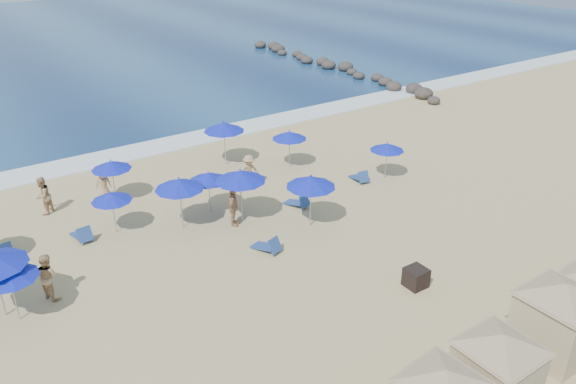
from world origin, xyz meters
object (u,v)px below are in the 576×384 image
at_px(cabana_2, 499,359).
at_px(beachgoer_2, 233,207).
at_px(cabana_3, 560,310).
at_px(umbrella_7, 208,177).
at_px(umbrella_9, 224,127).
at_px(umbrella_8, 311,182).
at_px(beachgoer_1, 43,196).
at_px(umbrella_5, 179,184).
at_px(umbrella_4, 111,165).
at_px(beachgoer_3, 249,171).
at_px(umbrella_12, 111,197).
at_px(umbrella_6, 240,176).
at_px(umbrella_11, 387,147).
at_px(beachgoer_4, 103,184).
at_px(trash_bin, 416,277).
at_px(rock_jetty, 334,66).
at_px(beachgoer_5, 48,276).
at_px(umbrella_3, 8,273).
at_px(umbrella_10, 289,135).

height_order(cabana_2, beachgoer_2, cabana_2).
height_order(cabana_2, cabana_3, cabana_3).
distance_m(cabana_3, umbrella_7, 15.79).
bearing_deg(umbrella_9, umbrella_8, -92.17).
relative_size(umbrella_8, beachgoer_1, 1.37).
xyz_separation_m(cabana_3, umbrella_5, (-6.34, 14.49, 0.52)).
relative_size(umbrella_7, beachgoer_1, 1.14).
relative_size(umbrella_4, beachgoer_3, 1.26).
distance_m(cabana_2, umbrella_12, 17.02).
bearing_deg(cabana_3, umbrella_6, 105.63).
distance_m(umbrella_11, beachgoer_4, 14.91).
bearing_deg(umbrella_5, umbrella_4, 109.60).
bearing_deg(beachgoer_1, cabana_2, 68.10).
distance_m(trash_bin, umbrella_9, 14.92).
bearing_deg(umbrella_8, umbrella_6, 137.10).
bearing_deg(umbrella_11, trash_bin, -127.02).
bearing_deg(umbrella_7, cabana_3, -73.14).
distance_m(trash_bin, umbrella_11, 10.27).
xyz_separation_m(rock_jetty, beachgoer_5, (-31.25, -21.71, 0.56)).
xyz_separation_m(umbrella_11, beachgoer_4, (-13.50, 6.26, -1.04)).
bearing_deg(umbrella_4, cabana_2, -76.52).
bearing_deg(beachgoer_2, umbrella_12, 105.04).
xyz_separation_m(umbrella_5, umbrella_9, (5.26, 5.42, 0.09)).
bearing_deg(rock_jetty, umbrella_7, -140.59).
height_order(umbrella_7, beachgoer_1, umbrella_7).
bearing_deg(beachgoer_3, umbrella_8, -85.72).
bearing_deg(beachgoer_1, trash_bin, 81.81).
xyz_separation_m(umbrella_6, umbrella_8, (2.37, -2.20, -0.08)).
bearing_deg(umbrella_5, umbrella_7, 19.48).
bearing_deg(cabana_3, beachgoer_2, 107.81).
height_order(trash_bin, umbrella_9, umbrella_9).
height_order(umbrella_12, beachgoer_4, umbrella_12).
relative_size(umbrella_3, umbrella_6, 0.85).
height_order(umbrella_5, umbrella_11, umbrella_5).
bearing_deg(cabana_2, umbrella_12, 109.51).
relative_size(umbrella_3, umbrella_8, 0.88).
relative_size(umbrella_11, umbrella_12, 1.03).
height_order(umbrella_5, beachgoer_1, umbrella_5).
distance_m(umbrella_9, umbrella_11, 9.17).
distance_m(umbrella_3, beachgoer_4, 9.71).
distance_m(cabana_2, umbrella_11, 15.91).
bearing_deg(cabana_2, umbrella_9, 83.61).
relative_size(cabana_2, beachgoer_4, 2.71).
height_order(rock_jetty, beachgoer_2, beachgoer_2).
bearing_deg(cabana_2, umbrella_11, 57.63).
height_order(cabana_2, umbrella_7, cabana_2).
xyz_separation_m(umbrella_9, beachgoer_3, (-0.43, -3.37, -1.41)).
height_order(umbrella_10, beachgoer_2, umbrella_10).
bearing_deg(trash_bin, beachgoer_3, 93.45).
xyz_separation_m(rock_jetty, umbrella_11, (-13.38, -20.90, 1.47)).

